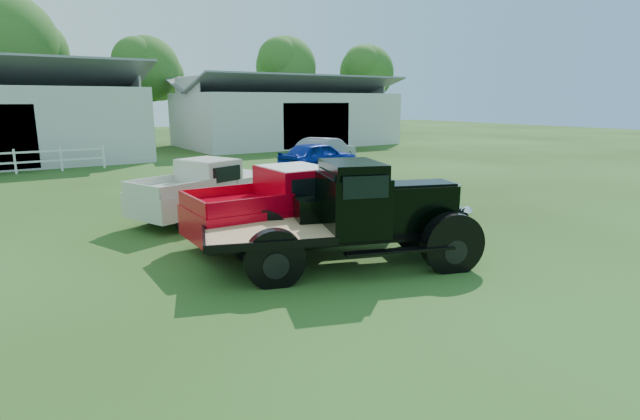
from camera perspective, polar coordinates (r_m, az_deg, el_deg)
ground at (r=10.54m, az=2.70°, el=-6.89°), size 120.00×120.00×0.00m
shed_right at (r=40.28m, az=-3.86°, el=11.16°), size 16.80×9.20×5.20m
tree_b at (r=42.13m, az=-31.77°, el=13.73°), size 6.90×6.90×11.50m
tree_c at (r=42.46m, az=-19.03°, el=13.16°), size 5.40×5.40×9.00m
tree_d at (r=48.36m, az=-3.88°, el=14.21°), size 6.00×6.00×10.00m
tree_e at (r=51.18m, az=5.32°, el=13.81°), size 5.70×5.70×9.50m
vintage_flatbed at (r=10.56m, az=3.10°, el=-0.53°), size 6.08×4.02×2.24m
red_pickup at (r=12.36m, az=-3.33°, el=0.63°), size 5.30×2.10×1.92m
white_pickup at (r=15.30m, az=-12.81°, el=2.29°), size 5.09×3.37×1.74m
misc_car_blue at (r=25.03m, az=-0.19°, el=6.15°), size 4.60×2.53×1.48m
misc_car_grey at (r=26.60m, az=0.56°, el=6.60°), size 4.93×3.79×1.56m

